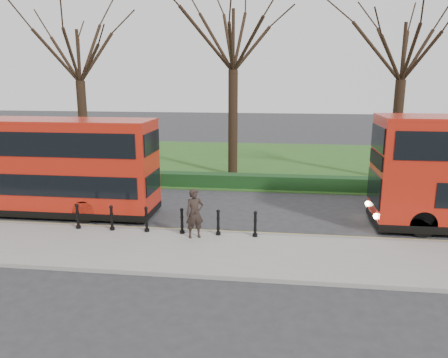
# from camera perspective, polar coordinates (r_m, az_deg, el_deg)

# --- Properties ---
(ground) EXTENTS (120.00, 120.00, 0.00)m
(ground) POSITION_cam_1_polar(r_m,az_deg,el_deg) (19.34, -8.06, -5.88)
(ground) COLOR #28282B
(ground) RESTS_ON ground
(pavement) EXTENTS (60.00, 4.00, 0.15)m
(pavement) POSITION_cam_1_polar(r_m,az_deg,el_deg) (16.63, -10.81, -8.96)
(pavement) COLOR gray
(pavement) RESTS_ON ground
(kerb) EXTENTS (60.00, 0.25, 0.16)m
(kerb) POSITION_cam_1_polar(r_m,az_deg,el_deg) (18.41, -8.89, -6.66)
(kerb) COLOR slate
(kerb) RESTS_ON ground
(grass_verge) EXTENTS (60.00, 18.00, 0.06)m
(grass_verge) POSITION_cam_1_polar(r_m,az_deg,el_deg) (33.57, -1.33, 2.49)
(grass_verge) COLOR #284E1A
(grass_verge) RESTS_ON ground
(hedge) EXTENTS (60.00, 0.90, 0.80)m
(hedge) POSITION_cam_1_polar(r_m,az_deg,el_deg) (25.59, -4.10, -0.10)
(hedge) COLOR black
(hedge) RESTS_ON ground
(yellow_line_outer) EXTENTS (60.00, 0.10, 0.01)m
(yellow_line_outer) POSITION_cam_1_polar(r_m,az_deg,el_deg) (18.71, -8.63, -6.56)
(yellow_line_outer) COLOR yellow
(yellow_line_outer) RESTS_ON ground
(yellow_line_inner) EXTENTS (60.00, 0.10, 0.01)m
(yellow_line_inner) POSITION_cam_1_polar(r_m,az_deg,el_deg) (18.89, -8.46, -6.35)
(yellow_line_inner) COLOR yellow
(yellow_line_inner) RESTS_ON ground
(tree_left) EXTENTS (7.01, 7.01, 10.96)m
(tree_left) POSITION_cam_1_polar(r_m,az_deg,el_deg) (30.55, -18.55, 15.72)
(tree_left) COLOR black
(tree_left) RESTS_ON ground
(tree_mid) EXTENTS (7.81, 7.81, 12.20)m
(tree_mid) POSITION_cam_1_polar(r_m,az_deg,el_deg) (27.88, 1.23, 18.55)
(tree_mid) COLOR black
(tree_mid) RESTS_ON ground
(tree_right) EXTENTS (7.11, 7.11, 11.12)m
(tree_right) POSITION_cam_1_polar(r_m,az_deg,el_deg) (28.53, 22.46, 15.87)
(tree_right) COLOR black
(tree_right) RESTS_ON ground
(bollard_row) EXTENTS (7.48, 0.15, 1.00)m
(bollard_row) POSITION_cam_1_polar(r_m,az_deg,el_deg) (17.79, -7.83, -5.39)
(bollard_row) COLOR black
(bollard_row) RESTS_ON pavement
(bus_lead) EXTENTS (11.11, 2.55, 4.42)m
(bus_lead) POSITION_cam_1_polar(r_m,az_deg,el_deg) (22.00, -23.30, 1.50)
(bus_lead) COLOR #AB1C0E
(bus_lead) RESTS_ON ground
(pedestrian) EXTENTS (0.84, 0.72, 1.95)m
(pedestrian) POSITION_cam_1_polar(r_m,az_deg,el_deg) (16.99, -3.85, -4.51)
(pedestrian) COLOR black
(pedestrian) RESTS_ON pavement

